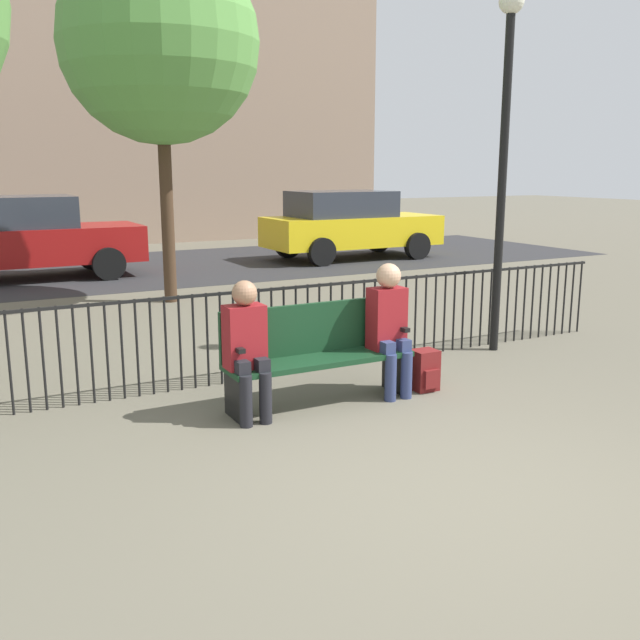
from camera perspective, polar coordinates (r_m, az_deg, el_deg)
The scene contains 11 objects.
ground_plane at distance 5.06m, azimuth 11.48°, elevation -13.33°, with size 80.00×80.00×0.00m, color #605B4C.
park_bench at distance 6.59m, azimuth -0.33°, elevation -2.46°, with size 1.79×0.45×0.92m.
seated_person_0 at distance 6.13m, azimuth -5.88°, elevation -1.81°, with size 0.34×0.39×1.22m.
seated_person_1 at distance 6.79m, azimuth 5.56°, elevation -0.11°, with size 0.34×0.39×1.27m.
backpack at distance 7.09m, azimuth 8.39°, elevation -4.02°, with size 0.24×0.25×0.40m.
fence_railing at distance 7.39m, azimuth -3.86°, elevation -0.37°, with size 9.01×0.03×0.95m.
tree_1 at distance 11.92m, azimuth -12.70°, elevation 20.80°, with size 3.07×3.07×5.56m.
lamp_post at distance 8.61m, azimuth 14.60°, elevation 15.07°, with size 0.28×0.28×4.08m.
street_surface at distance 15.91m, azimuth -17.12°, elevation 3.78°, with size 24.00×6.00×0.01m.
parked_car_0 at distance 17.21m, azimuth 2.34°, elevation 7.70°, with size 4.20×1.94×1.62m.
parked_car_1 at distance 15.11m, azimuth -22.54°, elevation 6.19°, with size 4.20×1.94×1.62m.
Camera 1 is at (-2.97, -3.48, 2.15)m, focal length 40.00 mm.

